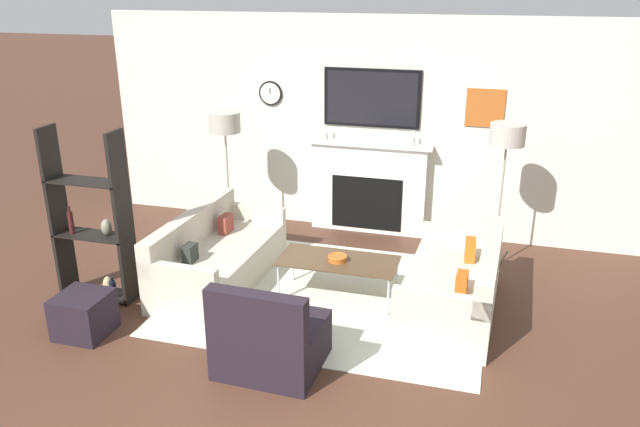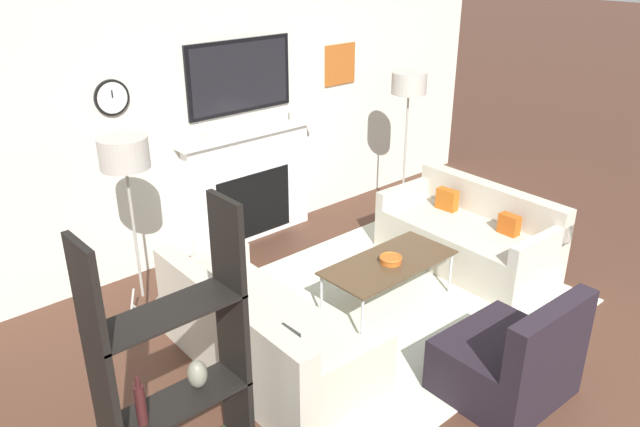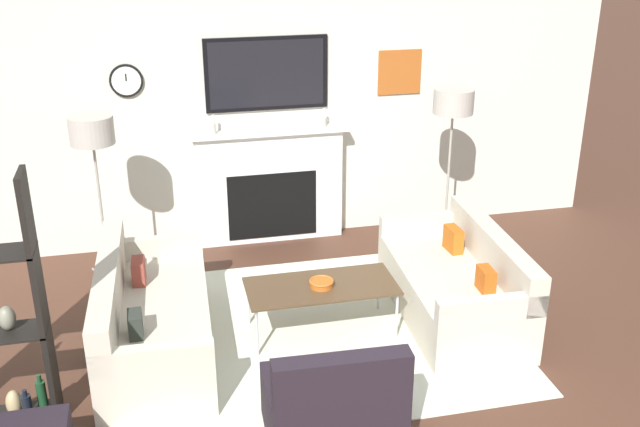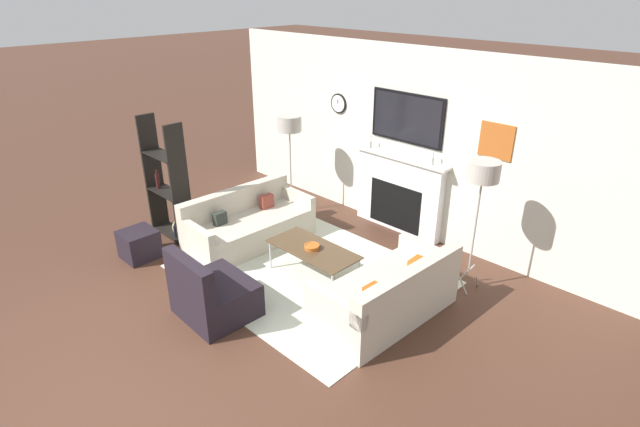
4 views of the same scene
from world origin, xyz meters
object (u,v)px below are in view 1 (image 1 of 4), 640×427
at_px(couch_right, 455,288).
at_px(floor_lamp_right, 507,137).
at_px(decorative_bowl, 338,258).
at_px(floor_lamp_left, 225,125).
at_px(armchair, 270,340).
at_px(shelf_unit, 93,227).
at_px(ottoman, 84,314).
at_px(couch_left, 216,258).
at_px(coffee_table, 338,262).

xyz_separation_m(couch_right, floor_lamp_right, (0.36, 1.17, 1.24)).
xyz_separation_m(decorative_bowl, floor_lamp_left, (-1.70, 1.20, 1.00)).
xyz_separation_m(armchair, floor_lamp_left, (-1.46, 2.54, 1.19)).
bearing_deg(floor_lamp_right, shelf_unit, -155.09).
xyz_separation_m(armchair, decorative_bowl, (0.24, 1.34, 0.19)).
distance_m(floor_lamp_right, ottoman, 4.57).
height_order(armchair, floor_lamp_right, floor_lamp_right).
height_order(couch_left, ottoman, couch_left).
bearing_deg(floor_lamp_left, couch_right, -22.09).
xyz_separation_m(couch_left, floor_lamp_right, (2.88, 1.16, 1.25)).
bearing_deg(floor_lamp_right, ottoman, -145.38).
height_order(coffee_table, floor_lamp_right, floor_lamp_right).
bearing_deg(armchair, coffee_table, 79.98).
bearing_deg(floor_lamp_left, floor_lamp_right, 0.00).
height_order(coffee_table, decorative_bowl, decorative_bowl).
height_order(couch_right, decorative_bowl, couch_right).
height_order(coffee_table, ottoman, coffee_table).
bearing_deg(couch_left, ottoman, -118.60).
distance_m(decorative_bowl, floor_lamp_right, 2.21).
relative_size(coffee_table, floor_lamp_right, 0.72).
bearing_deg(floor_lamp_right, decorative_bowl, -141.99).
bearing_deg(shelf_unit, decorative_bowl, 14.49).
distance_m(armchair, ottoman, 1.84).
bearing_deg(couch_left, floor_lamp_right, 22.00).
bearing_deg(coffee_table, ottoman, -147.73).
relative_size(armchair, shelf_unit, 0.48).
relative_size(couch_left, ottoman, 4.14).
xyz_separation_m(armchair, shelf_unit, (-2.12, 0.73, 0.50)).
distance_m(coffee_table, floor_lamp_left, 2.33).
bearing_deg(ottoman, armchair, -1.56).
distance_m(armchair, floor_lamp_right, 3.33).
xyz_separation_m(coffee_table, decorative_bowl, (-0.00, -0.02, 0.06)).
relative_size(decorative_bowl, floor_lamp_right, 0.12).
height_order(couch_right, floor_lamp_left, floor_lamp_left).
relative_size(decorative_bowl, ottoman, 0.44).
distance_m(armchair, floor_lamp_left, 3.16).
distance_m(couch_right, coffee_table, 1.18).
xyz_separation_m(coffee_table, ottoman, (-2.07, -1.31, -0.20)).
xyz_separation_m(coffee_table, floor_lamp_left, (-1.70, 1.18, 1.06)).
distance_m(couch_left, couch_right, 2.52).
xyz_separation_m(couch_left, floor_lamp_left, (-0.35, 1.16, 1.19)).
height_order(floor_lamp_right, ottoman, floor_lamp_right).
distance_m(floor_lamp_left, floor_lamp_right, 3.23).
xyz_separation_m(coffee_table, floor_lamp_right, (1.53, 1.18, 1.12)).
relative_size(floor_lamp_left, ottoman, 3.60).
distance_m(coffee_table, decorative_bowl, 0.06).
distance_m(couch_right, ottoman, 3.50).
height_order(couch_right, floor_lamp_right, floor_lamp_right).
xyz_separation_m(couch_left, decorative_bowl, (1.35, -0.03, 0.19)).
bearing_deg(floor_lamp_right, couch_left, -158.00).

